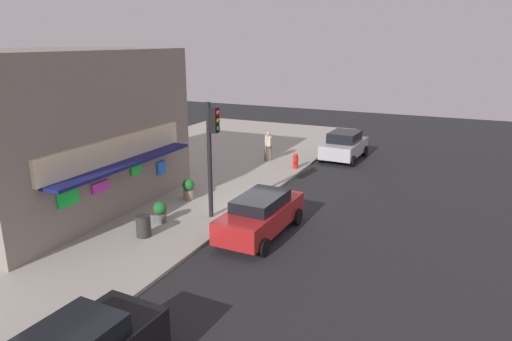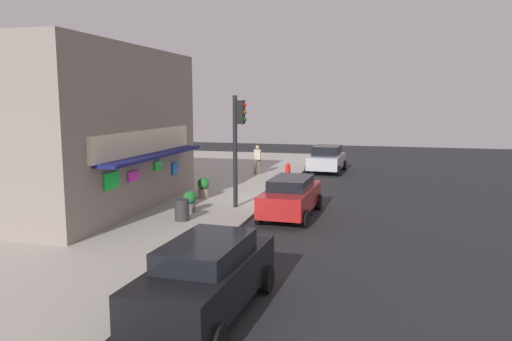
% 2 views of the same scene
% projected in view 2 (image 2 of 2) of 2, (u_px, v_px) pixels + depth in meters
% --- Properties ---
extents(ground_plane, '(59.15, 59.15, 0.00)m').
position_uv_depth(ground_plane, '(268.00, 204.00, 21.29)').
color(ground_plane, '#232326').
extents(sidewalk, '(39.43, 12.87, 0.12)m').
position_uv_depth(sidewalk, '(136.00, 195.00, 22.90)').
color(sidewalk, '#A39E93').
rests_on(sidewalk, ground_plane).
extents(corner_building, '(10.19, 8.35, 6.47)m').
position_uv_depth(corner_building, '(62.00, 129.00, 19.99)').
color(corner_building, gray).
rests_on(corner_building, sidewalk).
extents(traffic_light, '(0.32, 0.58, 4.59)m').
position_uv_depth(traffic_light, '(238.00, 136.00, 19.68)').
color(traffic_light, black).
rests_on(traffic_light, sidewalk).
extents(fire_hydrant, '(0.53, 0.29, 0.85)m').
position_uv_depth(fire_hydrant, '(288.00, 171.00, 27.74)').
color(fire_hydrant, red).
rests_on(fire_hydrant, sidewalk).
extents(trash_can, '(0.53, 0.53, 0.79)m').
position_uv_depth(trash_can, '(182.00, 210.00, 17.79)').
color(trash_can, '#2D2D2D').
rests_on(trash_can, sidewalk).
extents(pedestrian, '(0.47, 0.48, 1.74)m').
position_uv_depth(pedestrian, '(257.00, 158.00, 29.03)').
color(pedestrian, brown).
rests_on(pedestrian, sidewalk).
extents(potted_plant_by_doorway, '(0.53, 0.53, 0.85)m').
position_uv_depth(potted_plant_by_doorway, '(190.00, 201.00, 19.13)').
color(potted_plant_by_doorway, '#59595B').
rests_on(potted_plant_by_doorway, sidewalk).
extents(potted_plant_by_window, '(0.54, 0.54, 0.93)m').
position_uv_depth(potted_plant_by_window, '(203.00, 188.00, 21.88)').
color(potted_plant_by_window, gray).
rests_on(potted_plant_by_window, sidewalk).
extents(parked_car_black, '(4.55, 2.07, 1.64)m').
position_uv_depth(parked_car_black, '(207.00, 276.00, 10.10)').
color(parked_car_black, black).
rests_on(parked_car_black, ground_plane).
extents(parked_car_red, '(4.45, 2.00, 1.55)m').
position_uv_depth(parked_car_red, '(291.00, 196.00, 18.86)').
color(parked_car_red, '#AD1E1E').
rests_on(parked_car_red, ground_plane).
extents(parked_car_silver, '(4.04, 2.27, 1.69)m').
position_uv_depth(parked_car_silver, '(327.00, 159.00, 30.61)').
color(parked_car_silver, '#B7B7BC').
rests_on(parked_car_silver, ground_plane).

